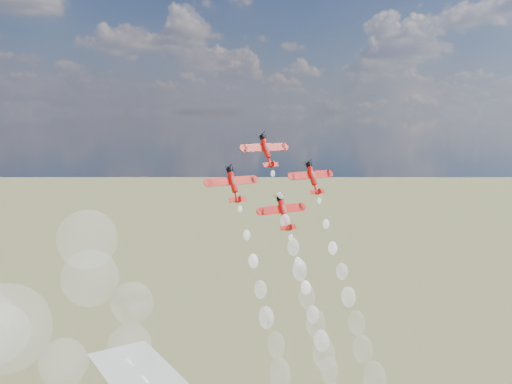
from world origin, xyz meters
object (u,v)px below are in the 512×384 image
object	(u,v)px
plane_left	(233,184)
plane_right	(312,177)
plane_lead	(266,150)
plane_slot	(284,212)

from	to	relation	value
plane_left	plane_right	xyz separation A→B (m)	(26.28, 0.00, 0.00)
plane_lead	plane_slot	xyz separation A→B (m)	(0.00, -8.62, -16.25)
plane_lead	plane_slot	size ratio (longest dim) A/B	1.00
plane_lead	plane_left	distance (m)	16.04
plane_right	plane_slot	xyz separation A→B (m)	(-13.14, -4.31, -8.13)
plane_lead	plane_right	size ratio (longest dim) A/B	1.00
plane_lead	plane_right	bearing A→B (deg)	-18.15
plane_left	plane_right	world-z (taller)	same
plane_lead	plane_left	world-z (taller)	plane_lead
plane_right	plane_slot	distance (m)	16.04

